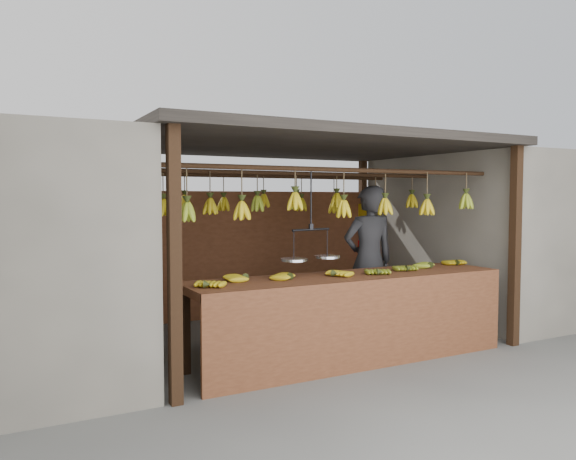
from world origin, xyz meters
TOP-DOWN VIEW (x-y plane):
  - ground at (0.00, 0.00)m, footprint 80.00×80.00m
  - stall at (0.00, 0.33)m, footprint 4.30×3.30m
  - neighbor_right at (3.60, 0.00)m, footprint 3.00×3.00m
  - counter at (-0.02, -1.23)m, footprint 3.51×0.80m
  - hanging_bananas at (-0.01, 0.01)m, footprint 3.63×2.25m
  - balance_scale at (-0.42, -1.00)m, footprint 0.72×0.36m
  - vendor at (0.81, -0.31)m, footprint 0.73×0.52m
  - bag_bundles at (1.94, 1.35)m, footprint 0.08×0.26m

SIDE VIEW (x-z plane):
  - ground at x=0.00m, z-range 0.00..0.00m
  - counter at x=-0.02m, z-range 0.23..1.19m
  - vendor at x=0.81m, z-range 0.00..1.86m
  - bag_bundles at x=1.94m, z-range 0.33..1.62m
  - balance_scale at x=-0.42m, z-range 0.67..1.60m
  - neighbor_right at x=3.60m, z-range 0.00..2.30m
  - hanging_bananas at x=-0.01m, z-range 1.44..1.82m
  - stall at x=0.00m, z-range 0.77..3.17m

